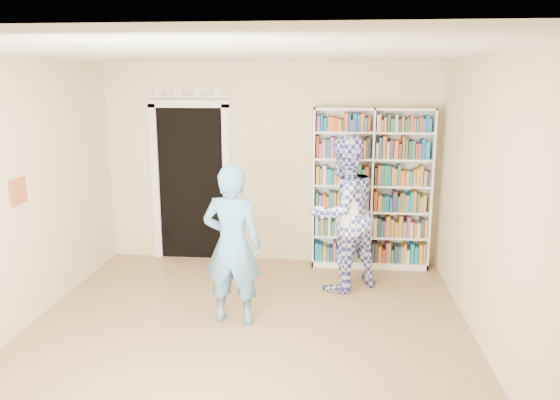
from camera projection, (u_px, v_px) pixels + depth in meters
The scene contains 11 objects.
floor at pixel (243, 342), 5.24m from camera, with size 5.00×5.00×0.00m, color #926946.
ceiling at pixel (238, 52), 4.65m from camera, with size 5.00×5.00×0.00m, color white.
wall_back at pixel (271, 164), 7.37m from camera, with size 4.50×4.50×0.00m, color beige.
wall_left at pixel (5, 201), 5.15m from camera, with size 5.00×5.00×0.00m, color beige.
wall_right at pixel (496, 211), 4.74m from camera, with size 5.00×5.00×0.00m, color beige.
bookshelf at pixel (371, 188), 7.16m from camera, with size 1.54×0.29×2.12m.
doorway at pixel (191, 175), 7.49m from camera, with size 1.10×0.08×2.43m.
wall_art at pixel (18, 191), 5.33m from camera, with size 0.03×0.25×0.25m, color brown.
man_blue at pixel (232, 245), 5.52m from camera, with size 0.60×0.40×1.66m, color #5591BF.
man_plaid at pixel (343, 214), 6.42m from camera, with size 0.90×0.70×1.84m, color #333A9E.
paper_sheet at pixel (350, 212), 6.15m from camera, with size 0.21×0.01×0.30m, color white.
Camera 1 is at (0.81, -4.76, 2.47)m, focal length 35.00 mm.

